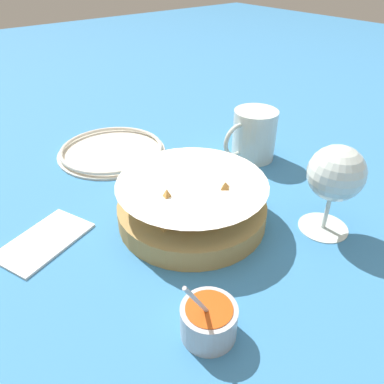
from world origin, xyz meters
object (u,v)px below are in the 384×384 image
Objects in this scene: sauce_cup at (209,320)px; wine_glass at (336,176)px; side_plate at (112,150)px; food_basket at (192,204)px; beer_mug at (253,137)px.

wine_glass is (-0.28, -0.03, 0.07)m from sauce_cup.
sauce_cup is 0.50m from side_plate.
food_basket is 1.04× the size of side_plate.
food_basket is at bearing -44.20° from wine_glass.
beer_mug is at bearing -142.69° from sauce_cup.
beer_mug reaches higher than sauce_cup.
wine_glass is at bearing 70.59° from beer_mug.
beer_mug is 0.31m from side_plate.
sauce_cup is (0.12, 0.18, -0.01)m from food_basket.
wine_glass is at bearing 107.54° from side_plate.
beer_mug is at bearing -109.41° from wine_glass.
sauce_cup reaches higher than food_basket.
beer_mug reaches higher than food_basket.
sauce_cup is at bearing 56.21° from food_basket.
sauce_cup is 0.70× the size of wine_glass.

